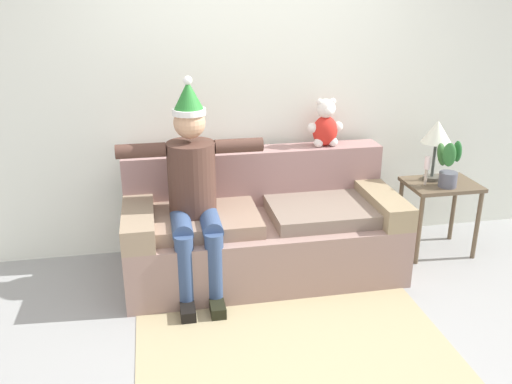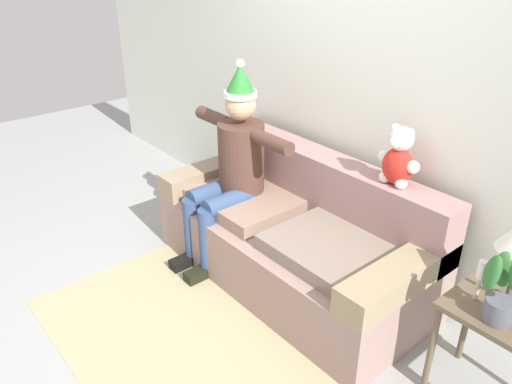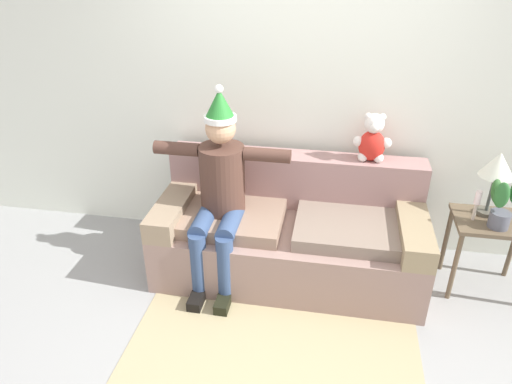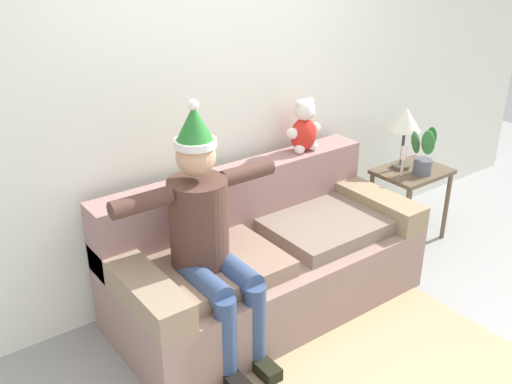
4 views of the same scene
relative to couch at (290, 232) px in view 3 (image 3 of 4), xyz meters
The scene contains 10 objects.
ground_plane 1.07m from the couch, 90.00° to the right, with size 10.00×10.00×0.00m, color #999B9A.
back_wall 1.14m from the couch, 90.00° to the left, with size 7.00×0.10×2.70m, color silver.
couch is the anchor object (origin of this frame).
person_seated 0.70m from the couch, 161.80° to the right, with size 1.02×0.77×1.52m.
teddy_bear 0.96m from the couch, 26.26° to the left, with size 0.29×0.17×0.38m.
side_table 1.49m from the couch, ahead, with size 0.56×0.42×0.60m.
table_lamp 1.57m from the couch, ahead, with size 0.24×0.24×0.49m.
potted_plant 1.53m from the couch, ahead, with size 0.21×0.25×0.39m.
candle_tall 1.39m from the couch, ahead, with size 0.04×0.04×0.23m.
area_rug 1.12m from the couch, 90.00° to the right, with size 1.92×1.15×0.01m, color tan.
Camera 3 is at (0.29, -2.14, 2.40)m, focal length 33.16 mm.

